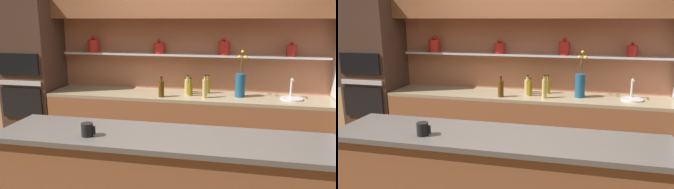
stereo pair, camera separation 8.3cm
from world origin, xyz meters
The scene contains 12 objects.
back_wall_unit centered at (0.00, 1.53, 1.55)m, with size 5.20×0.44×2.60m.
back_counter_unit centered at (-0.09, 1.24, 0.46)m, with size 3.59×0.62×0.92m.
oven_tower centered at (-2.25, 1.24, 1.08)m, with size 0.69×0.64×2.16m.
flower_vase centered at (0.59, 1.26, 1.08)m, with size 0.13×0.14×0.58m.
sink_fixture centered at (1.21, 1.25, 0.95)m, with size 0.26×0.26×0.25m.
bottle_sauce_0 centered at (-0.07, 1.41, 1.00)m, with size 0.05×0.05×0.18m.
bottle_spirit_1 centered at (0.17, 1.12, 1.04)m, with size 0.06×0.06×0.29m.
bottle_oil_2 centered at (0.18, 1.39, 1.02)m, with size 0.07×0.07×0.24m.
bottle_oil_3 centered at (-0.03, 1.20, 1.01)m, with size 0.06×0.06×0.23m.
bottle_spirit_4 centered at (-0.08, 1.30, 1.02)m, with size 0.08×0.08×0.25m.
bottle_spirit_5 centered at (-0.37, 1.06, 1.03)m, with size 0.07×0.07×0.26m.
coffee_mug centered at (-0.54, -0.68, 1.07)m, with size 0.11×0.09×0.10m.
Camera 1 is at (0.52, -2.84, 1.88)m, focal length 35.00 mm.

